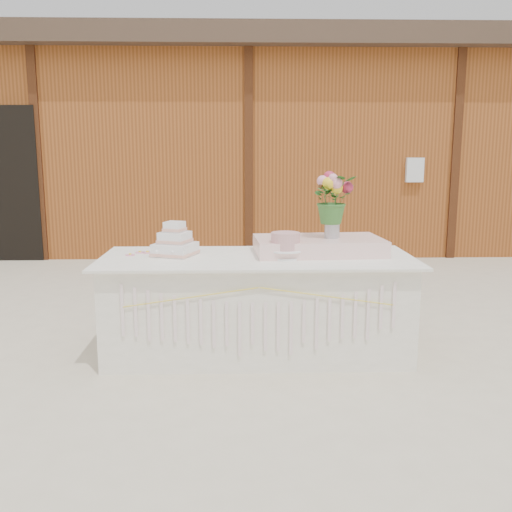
# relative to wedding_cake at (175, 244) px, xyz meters

# --- Properties ---
(ground) EXTENTS (80.00, 80.00, 0.00)m
(ground) POSITION_rel_wedding_cake_xyz_m (0.63, -0.07, -0.86)
(ground) COLOR beige
(ground) RESTS_ON ground
(barn) EXTENTS (12.60, 4.60, 3.30)m
(barn) POSITION_rel_wedding_cake_xyz_m (0.62, 5.92, 0.82)
(barn) COLOR brown
(barn) RESTS_ON ground
(cake_table) EXTENTS (2.40, 1.00, 0.77)m
(cake_table) POSITION_rel_wedding_cake_xyz_m (0.63, -0.08, -0.47)
(cake_table) COLOR white
(cake_table) RESTS_ON ground
(wedding_cake) EXTENTS (0.38, 0.38, 0.26)m
(wedding_cake) POSITION_rel_wedding_cake_xyz_m (0.00, 0.00, 0.00)
(wedding_cake) COLOR white
(wedding_cake) RESTS_ON cake_table
(pink_cake_stand) EXTENTS (0.28, 0.28, 0.20)m
(pink_cake_stand) POSITION_rel_wedding_cake_xyz_m (0.85, -0.16, 0.02)
(pink_cake_stand) COLOR white
(pink_cake_stand) RESTS_ON cake_table
(satin_runner) EXTENTS (1.03, 0.64, 0.13)m
(satin_runner) POSITION_rel_wedding_cake_xyz_m (1.12, 0.06, -0.03)
(satin_runner) COLOR #FFD0CD
(satin_runner) RESTS_ON cake_table
(flower_vase) EXTENTS (0.12, 0.12, 0.16)m
(flower_vase) POSITION_rel_wedding_cake_xyz_m (1.23, 0.05, 0.12)
(flower_vase) COLOR #B8B8BD
(flower_vase) RESTS_ON satin_runner
(bouquet) EXTENTS (0.42, 0.39, 0.38)m
(bouquet) POSITION_rel_wedding_cake_xyz_m (1.23, 0.05, 0.39)
(bouquet) COLOR #356C2B
(bouquet) RESTS_ON flower_vase
(loose_flowers) EXTENTS (0.22, 0.38, 0.02)m
(loose_flowers) POSITION_rel_wedding_cake_xyz_m (-0.31, -0.00, -0.08)
(loose_flowers) COLOR pink
(loose_flowers) RESTS_ON cake_table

